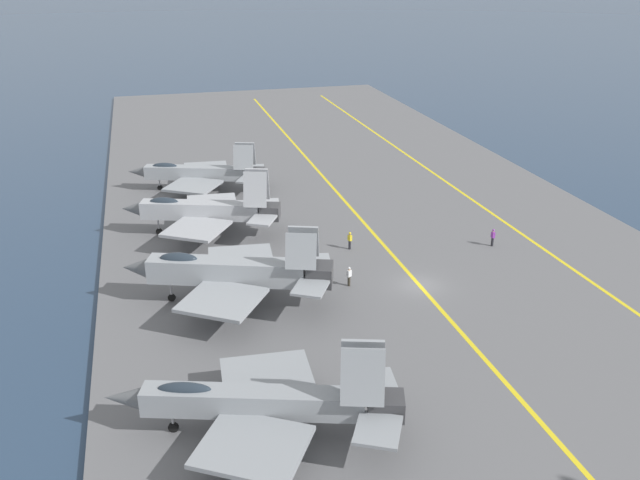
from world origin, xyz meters
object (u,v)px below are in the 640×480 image
parked_jet_nearest (262,402)px  crew_purple_vest (493,237)px  parked_jet_second (230,271)px  crew_white_vest (349,275)px  parked_jet_third (204,210)px  parked_jet_fourth (200,173)px  crew_yellow_vest (350,240)px

parked_jet_nearest → crew_purple_vest: bearing=-50.4°
parked_jet_nearest → crew_purple_vest: (21.45, -25.97, -1.32)m
parked_jet_second → crew_white_vest: bearing=-86.6°
parked_jet_third → parked_jet_fourth: 13.82m
parked_jet_fourth → crew_yellow_vest: parked_jet_fourth is taller
crew_white_vest → crew_purple_vest: crew_white_vest is taller
crew_white_vest → parked_jet_third: bearing=36.3°
parked_jet_second → parked_jet_fourth: 28.54m
parked_jet_fourth → crew_purple_vest: (-23.40, -25.12, -1.25)m
parked_jet_second → parked_jet_nearest: bearing=178.4°
parked_jet_second → crew_purple_vest: size_ratio=9.71×
parked_jet_nearest → parked_jet_fourth: 44.86m
parked_jet_second → crew_yellow_vest: 14.64m
parked_jet_nearest → crew_white_vest: 19.87m
crew_purple_vest → parked_jet_third: bearing=69.7°
parked_jet_nearest → parked_jet_fourth: (44.85, -0.85, -0.07)m
parked_jet_third → crew_purple_vest: parked_jet_third is taller
parked_jet_second → parked_jet_fourth: bearing=-0.8°
crew_yellow_vest → crew_white_vest: bearing=162.4°
parked_jet_fourth → crew_yellow_vest: size_ratio=9.30×
parked_jet_nearest → crew_white_vest: bearing=-31.5°
parked_jet_nearest → parked_jet_second: 16.34m
parked_jet_nearest → crew_white_vest: size_ratio=9.86×
parked_jet_second → crew_purple_vest: bearing=-78.6°
parked_jet_third → crew_yellow_vest: (-6.87, -12.69, -1.68)m
parked_jet_nearest → crew_white_vest: (16.91, -10.35, -1.31)m
parked_jet_nearest → parked_jet_third: bearing=0.1°
parked_jet_third → crew_yellow_vest: parked_jet_third is taller
crew_white_vest → crew_yellow_vest: crew_white_vest is taller
parked_jet_second → parked_jet_third: parked_jet_third is taller
parked_jet_nearest → parked_jet_third: (31.06, 0.04, 0.37)m
parked_jet_third → crew_purple_vest: (-9.61, -26.01, -1.69)m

